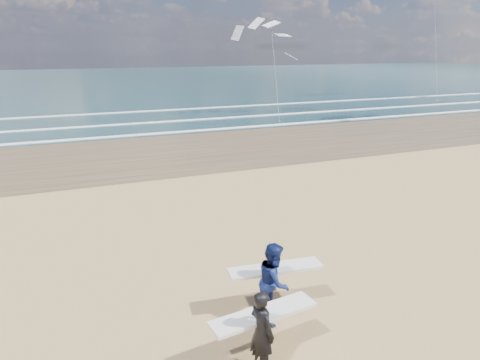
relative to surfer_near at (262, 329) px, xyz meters
name	(u,v)px	position (x,y,z in m)	size (l,w,h in m)	color
wet_sand_strip	(395,129)	(19.46, 18.76, -0.86)	(220.00, 12.00, 0.01)	#4B3928
ocean	(194,79)	(19.46, 72.76, -0.85)	(220.00, 100.00, 0.02)	#1A373A
foam_breakers	(321,111)	(19.46, 28.86, -0.81)	(220.00, 11.70, 0.05)	white
surfer_near	(262,329)	(0.00, 0.00, 0.00)	(2.25, 1.09, 1.69)	black
surfer_far	(274,280)	(0.93, 1.38, 0.06)	(2.24, 1.29, 1.83)	#0D1A4E
kite_1	(274,56)	(13.70, 27.65, 4.30)	(6.35, 4.80, 8.96)	slate
kite_5	(435,26)	(36.23, 32.82, 7.23)	(5.17, 4.67, 15.36)	slate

